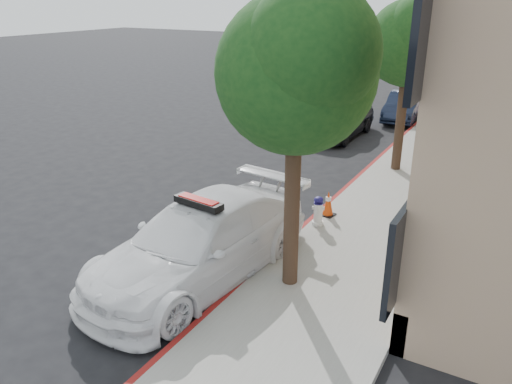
{
  "coord_description": "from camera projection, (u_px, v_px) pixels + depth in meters",
  "views": [
    {
      "loc": [
        6.57,
        -9.87,
        5.52
      ],
      "look_at": [
        0.97,
        0.03,
        1.0
      ],
      "focal_mm": 35.0,
      "sensor_mm": 36.0,
      "label": 1
    }
  ],
  "objects": [
    {
      "name": "fire_hydrant",
      "position": [
        318.0,
        211.0,
        12.35
      ],
      "size": [
        0.32,
        0.29,
        0.75
      ],
      "rotation": [
        0.0,
        0.0,
        0.37
      ],
      "color": "white",
      "rests_on": "sidewalk"
    },
    {
      "name": "tree_near",
      "position": [
        297.0,
        73.0,
        8.48
      ],
      "size": [
        2.92,
        2.82,
        5.62
      ],
      "color": "black",
      "rests_on": "sidewalk"
    },
    {
      "name": "sidewalk",
      "position": [
        440.0,
        144.0,
        19.44
      ],
      "size": [
        3.2,
        50.0,
        0.15
      ],
      "primitive_type": "cube",
      "color": "gray",
      "rests_on": "ground"
    },
    {
      "name": "curb_strip",
      "position": [
        401.0,
        139.0,
        20.14
      ],
      "size": [
        0.12,
        50.0,
        0.15
      ],
      "primitive_type": "cube",
      "color": "maroon",
      "rests_on": "ground"
    },
    {
      "name": "tree_far",
      "position": [
        456.0,
        22.0,
        21.38
      ],
      "size": [
        3.1,
        3.0,
        5.81
      ],
      "color": "black",
      "rests_on": "sidewalk"
    },
    {
      "name": "traffic_cone",
      "position": [
        328.0,
        203.0,
        12.9
      ],
      "size": [
        0.4,
        0.4,
        0.67
      ],
      "rotation": [
        0.0,
        0.0,
        -0.15
      ],
      "color": "black",
      "rests_on": "sidewalk"
    },
    {
      "name": "ground",
      "position": [
        223.0,
        221.0,
        13.02
      ],
      "size": [
        120.0,
        120.0,
        0.0
      ],
      "primitive_type": "plane",
      "color": "black",
      "rests_on": "ground"
    },
    {
      "name": "parked_car_mid",
      "position": [
        340.0,
        119.0,
        20.56
      ],
      "size": [
        1.86,
        4.37,
        1.47
      ],
      "primitive_type": "imported",
      "rotation": [
        0.0,
        0.0,
        -0.03
      ],
      "color": "black",
      "rests_on": "ground"
    },
    {
      "name": "police_car",
      "position": [
        200.0,
        242.0,
        10.19
      ],
      "size": [
        2.92,
        5.8,
        1.77
      ],
      "rotation": [
        0.0,
        0.0,
        -0.12
      ],
      "color": "white",
      "rests_on": "ground"
    },
    {
      "name": "tree_mid",
      "position": [
        410.0,
        43.0,
        14.99
      ],
      "size": [
        2.77,
        2.64,
        5.43
      ],
      "color": "black",
      "rests_on": "sidewalk"
    },
    {
      "name": "parked_car_far",
      "position": [
        404.0,
        106.0,
        23.28
      ],
      "size": [
        1.63,
        3.97,
        1.28
      ],
      "primitive_type": "imported",
      "rotation": [
        0.0,
        0.0,
        0.07
      ],
      "color": "#151E35",
      "rests_on": "ground"
    }
  ]
}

